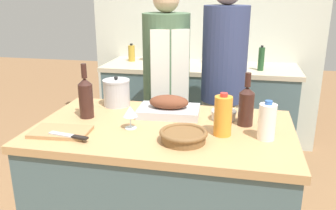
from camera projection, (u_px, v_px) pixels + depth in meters
The scene contains 20 objects.
kitchen_island at pixel (164, 200), 1.99m from camera, with size 1.34×0.80×0.89m.
back_counter at pixel (199, 111), 3.44m from camera, with size 1.79×0.60×0.91m.
back_wall at pixel (205, 22), 3.51m from camera, with size 2.29×0.10×2.55m.
roasting_pan at pixel (169, 108), 2.01m from camera, with size 0.36×0.24×0.12m.
wicker_basket at pixel (183, 136), 1.66m from camera, with size 0.23×0.23×0.06m.
cutting_board at pixel (61, 132), 1.76m from camera, with size 0.30×0.20×0.02m.
stock_pot at pixel (117, 93), 2.17m from camera, with size 0.16×0.16×0.19m.
mixing_bowl at pixel (224, 114), 1.95m from camera, with size 0.14×0.14×0.06m.
juice_jug at pixel (223, 116), 1.72m from camera, with size 0.09×0.09×0.21m.
milk_jug at pixel (267, 122), 1.67m from camera, with size 0.08×0.08×0.19m.
wine_bottle_green at pixel (246, 105), 1.84m from camera, with size 0.08×0.08×0.28m.
wine_bottle_dark at pixel (86, 97), 1.96m from camera, with size 0.08×0.08×0.30m.
wine_glass_left at pixel (130, 112), 1.81m from camera, with size 0.08×0.08×0.12m.
knife_chef at pixel (70, 136), 1.69m from camera, with size 0.21×0.07×0.01m.
stand_mixer at pixel (157, 47), 3.43m from camera, with size 0.18×0.14×0.35m.
condiment_bottle_tall at pixel (209, 53), 3.40m from camera, with size 0.06×0.06×0.21m.
condiment_bottle_short at pixel (261, 59), 3.07m from camera, with size 0.05×0.05×0.22m.
condiment_bottle_extra at pixel (132, 53), 3.48m from camera, with size 0.06×0.06×0.17m.
person_cook_aproned at pixel (166, 86), 2.67m from camera, with size 0.36×0.38×1.61m.
person_cook_guest at pixel (223, 83), 2.58m from camera, with size 0.32×0.32×1.67m.
Camera 1 is at (0.38, -1.69, 1.57)m, focal length 38.00 mm.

